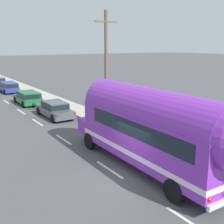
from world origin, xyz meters
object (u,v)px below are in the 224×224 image
object	(u,v)px
car_lead	(55,109)
car_third	(9,86)
car_second	(28,97)
painted_bus	(155,127)
utility_pole	(106,68)

from	to	relation	value
car_lead	car_third	distance (m)	15.44
car_lead	car_third	world-z (taller)	same
car_second	car_lead	bearing A→B (deg)	-87.92
car_second	painted_bus	bearing A→B (deg)	-89.79
utility_pole	car_second	size ratio (longest dim) A/B	1.91
car_second	utility_pole	bearing A→B (deg)	-78.22
utility_pole	painted_bus	size ratio (longest dim) A/B	0.73
car_second	car_third	size ratio (longest dim) A/B	0.97
car_third	utility_pole	bearing A→B (deg)	-83.98
painted_bus	car_lead	size ratio (longest dim) A/B	2.43
painted_bus	car_second	distance (m)	19.64
painted_bus	car_second	xyz separation A→B (m)	(-0.07, 19.59, -1.52)
utility_pole	painted_bus	world-z (taller)	utility_pole
painted_bus	car_lead	world-z (taller)	painted_bus
car_lead	car_third	bearing A→B (deg)	89.96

